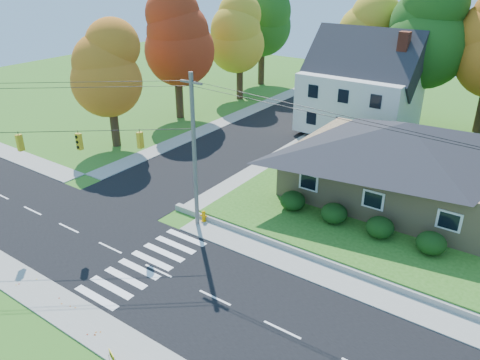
# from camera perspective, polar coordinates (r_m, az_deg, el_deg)

# --- Properties ---
(ground) EXTENTS (120.00, 120.00, 0.00)m
(ground) POSITION_cam_1_polar(r_m,az_deg,el_deg) (26.96, -9.92, -10.88)
(ground) COLOR #3D7923
(road_main) EXTENTS (90.00, 8.00, 0.02)m
(road_main) POSITION_cam_1_polar(r_m,az_deg,el_deg) (26.96, -9.92, -10.86)
(road_main) COLOR black
(road_main) RESTS_ON ground
(road_cross) EXTENTS (8.00, 44.00, 0.02)m
(road_cross) POSITION_cam_1_polar(r_m,az_deg,el_deg) (49.98, 4.48, 6.82)
(road_cross) COLOR black
(road_cross) RESTS_ON ground
(sidewalk_north) EXTENTS (90.00, 2.00, 0.08)m
(sidewalk_north) POSITION_cam_1_polar(r_m,az_deg,el_deg) (29.99, -3.24, -6.34)
(sidewalk_north) COLOR #9C9A90
(sidewalk_north) RESTS_ON ground
(sidewalk_south) EXTENTS (90.00, 2.00, 0.08)m
(sidewalk_south) POSITION_cam_1_polar(r_m,az_deg,el_deg) (24.53, -18.40, -16.08)
(sidewalk_south) COLOR #9C9A90
(sidewalk_south) RESTS_ON ground
(ranch_house) EXTENTS (14.60, 10.60, 5.40)m
(ranch_house) POSITION_cam_1_polar(r_m,az_deg,el_deg) (34.27, 19.08, 2.46)
(ranch_house) COLOR tan
(ranch_house) RESTS_ON lawn
(colonial_house) EXTENTS (10.40, 8.40, 9.60)m
(colonial_house) POSITION_cam_1_polar(r_m,az_deg,el_deg) (47.12, 14.51, 10.76)
(colonial_house) COLOR silver
(colonial_house) RESTS_ON lawn
(hedge_row) EXTENTS (10.70, 1.70, 1.27)m
(hedge_row) POSITION_cam_1_polar(r_m,az_deg,el_deg) (29.93, 14.00, -4.77)
(hedge_row) COLOR #163A10
(hedge_row) RESTS_ON lawn
(traffic_infrastructure) EXTENTS (38.10, 10.66, 10.00)m
(traffic_infrastructure) POSITION_cam_1_polar(r_m,az_deg,el_deg) (25.27, -8.89, 0.17)
(traffic_infrastructure) COLOR #666059
(traffic_infrastructure) RESTS_ON ground
(tree_lot_0) EXTENTS (6.72, 6.72, 12.51)m
(tree_lot_0) POSITION_cam_1_polar(r_m,az_deg,el_deg) (52.65, 15.36, 16.27)
(tree_lot_0) COLOR #3F2A19
(tree_lot_0) RESTS_ON lawn
(tree_lot_1) EXTENTS (7.84, 7.84, 14.60)m
(tree_lot_1) POSITION_cam_1_polar(r_m,az_deg,el_deg) (49.76, 21.79, 16.48)
(tree_lot_1) COLOR #3F2A19
(tree_lot_1) RESTS_ON lawn
(tree_west_0) EXTENTS (6.16, 6.16, 11.47)m
(tree_west_0) POSITION_cam_1_polar(r_m,az_deg,el_deg) (43.48, -15.81, 12.93)
(tree_west_0) COLOR #3F2A19
(tree_west_0) RESTS_ON ground
(tree_west_1) EXTENTS (7.28, 7.28, 13.56)m
(tree_west_1) POSITION_cam_1_polar(r_m,az_deg,el_deg) (50.74, -7.81, 16.77)
(tree_west_1) COLOR #3F2A19
(tree_west_1) RESTS_ON ground
(tree_west_2) EXTENTS (6.72, 6.72, 12.51)m
(tree_west_2) POSITION_cam_1_polar(r_m,az_deg,el_deg) (57.92, -0.03, 17.36)
(tree_west_2) COLOR #3F2A19
(tree_west_2) RESTS_ON ground
(tree_west_3) EXTENTS (7.84, 7.84, 14.60)m
(tree_west_3) POSITION_cam_1_polar(r_m,az_deg,el_deg) (65.47, 2.73, 19.39)
(tree_west_3) COLOR #3F2A19
(tree_west_3) RESTS_ON ground
(white_car) EXTENTS (2.48, 4.61, 1.44)m
(white_car) POSITION_cam_1_polar(r_m,az_deg,el_deg) (56.56, 10.30, 9.45)
(white_car) COLOR white
(white_car) RESTS_ON road_cross
(fire_hydrant) EXTENTS (0.47, 0.37, 0.82)m
(fire_hydrant) POSITION_cam_1_polar(r_m,az_deg,el_deg) (31.03, -4.45, -4.47)
(fire_hydrant) COLOR #FFA700
(fire_hydrant) RESTS_ON ground
(yard_sign) EXTENTS (0.57, 0.23, 0.74)m
(yard_sign) POSITION_cam_1_polar(r_m,az_deg,el_deg) (21.83, -15.35, -20.02)
(yard_sign) COLOR black
(yard_sign) RESTS_ON ground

